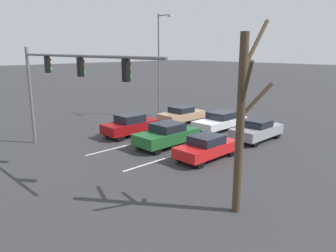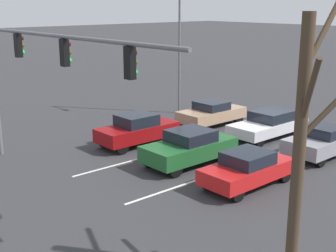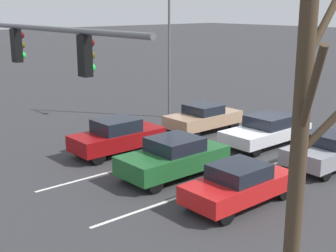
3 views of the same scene
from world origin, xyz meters
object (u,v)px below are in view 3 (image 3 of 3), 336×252
Objects in this scene: car_maroon_rightlane_front at (117,136)px; bare_tree_near at (301,156)px; car_gray_leftlane_second at (328,150)px; car_red_leftlane_front at (239,184)px; car_darkgreen_midlane_front at (174,157)px; car_white_midlane_second at (267,130)px; car_tan_rightlane_second at (203,117)px; street_lamp_right_shoulder at (171,28)px.

bare_tree_near is (-12.06, 4.14, 2.93)m from car_maroon_rightlane_front.
car_maroon_rightlane_front is 8.98m from car_gray_leftlane_second.
car_red_leftlane_front is 0.55× the size of bare_tree_near.
car_darkgreen_midlane_front is at bearing 59.19° from car_gray_leftlane_second.
car_darkgreen_midlane_front is at bearing -1.76° from car_red_leftlane_front.
car_gray_leftlane_second is (-7.12, -5.47, -0.07)m from car_maroon_rightlane_front.
car_white_midlane_second is (3.73, -6.33, 0.01)m from car_red_leftlane_front.
car_tan_rightlane_second is 5.73m from street_lamp_right_shoulder.
car_red_leftlane_front is at bearing 178.96° from car_maroon_rightlane_front.
car_gray_leftlane_second is at bearing -88.87° from car_red_leftlane_front.
car_darkgreen_midlane_front is at bearing 139.55° from street_lamp_right_shoulder.
bare_tree_near is at bearing 117.19° from car_gray_leftlane_second.
car_red_leftlane_front is 0.44× the size of street_lamp_right_shoulder.
car_darkgreen_midlane_front is 6.98m from car_tan_rightlane_second.
bare_tree_near is at bearing 161.06° from car_maroon_rightlane_front.
car_red_leftlane_front is at bearing 142.27° from car_tan_rightlane_second.
car_tan_rightlane_second is 3.77m from car_white_midlane_second.
car_darkgreen_midlane_front is 10.87m from street_lamp_right_shoulder.
car_maroon_rightlane_front is 0.90× the size of car_white_midlane_second.
bare_tree_near is (-4.83, 4.01, 3.01)m from car_red_leftlane_front.
car_gray_leftlane_second is (-7.35, 0.17, -0.01)m from car_tan_rightlane_second.
car_tan_rightlane_second is at bearing -38.52° from bare_tree_near.
car_darkgreen_midlane_front is 3.39m from car_red_leftlane_front.
car_maroon_rightlane_front reaches higher than car_red_leftlane_front.
car_maroon_rightlane_front is at bearing 60.55° from car_white_midlane_second.
car_red_leftlane_front is 7.24m from car_maroon_rightlane_front.
street_lamp_right_shoulder is at bearing -1.66° from car_white_midlane_second.
car_red_leftlane_front is 5.61m from car_gray_leftlane_second.
car_red_leftlane_front is at bearing -39.70° from bare_tree_near.
street_lamp_right_shoulder is 19.03m from bare_tree_near.
street_lamp_right_shoulder is (7.20, -0.21, 4.50)m from car_white_midlane_second.
car_maroon_rightlane_front is 8.62m from street_lamp_right_shoulder.
car_maroon_rightlane_front reaches higher than car_white_midlane_second.
car_gray_leftlane_second is at bearing -62.81° from bare_tree_near.
car_darkgreen_midlane_front is 3.84m from car_maroon_rightlane_front.
street_lamp_right_shoulder is (3.70, -6.41, 4.43)m from car_maroon_rightlane_front.
car_darkgreen_midlane_front is at bearing 125.68° from car_tan_rightlane_second.
street_lamp_right_shoulder is (3.48, -0.77, 4.49)m from car_tan_rightlane_second.
bare_tree_near is (-8.56, 10.34, 3.01)m from car_white_midlane_second.
car_white_midlane_second is at bearing -50.37° from bare_tree_near.
car_darkgreen_midlane_front is 1.04× the size of car_maroon_rightlane_front.
bare_tree_near reaches higher than car_tan_rightlane_second.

